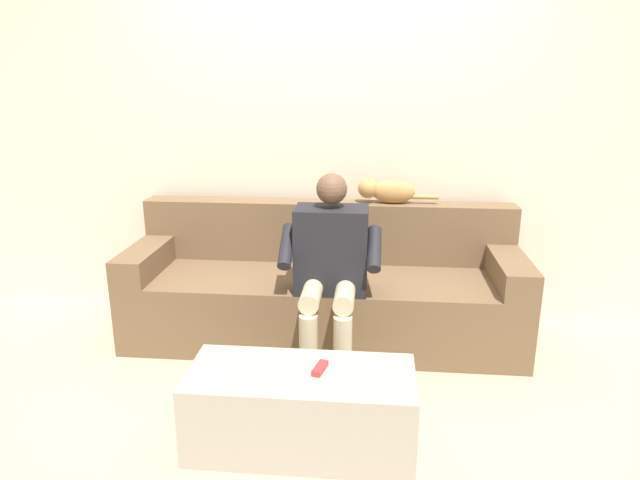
{
  "coord_description": "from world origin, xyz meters",
  "views": [
    {
      "loc": [
        -0.3,
        3.22,
        1.64
      ],
      "look_at": [
        0.0,
        0.13,
        0.72
      ],
      "focal_mm": 31.7,
      "sensor_mm": 36.0,
      "label": 1
    }
  ],
  "objects_px": {
    "remote_red": "(320,368)",
    "couch": "(324,290)",
    "cat_on_backrest": "(386,191)",
    "coffee_table": "(301,409)",
    "remote_white": "(212,374)",
    "person_solo_seated": "(330,261)"
  },
  "relations": [
    {
      "from": "cat_on_backrest",
      "to": "remote_red",
      "type": "height_order",
      "value": "cat_on_backrest"
    },
    {
      "from": "cat_on_backrest",
      "to": "remote_red",
      "type": "bearing_deg",
      "value": 78.02
    },
    {
      "from": "remote_white",
      "to": "remote_red",
      "type": "xyz_separation_m",
      "value": [
        -0.46,
        -0.1,
        -0.0
      ]
    },
    {
      "from": "remote_red",
      "to": "remote_white",
      "type": "bearing_deg",
      "value": -64.07
    },
    {
      "from": "couch",
      "to": "cat_on_backrest",
      "type": "distance_m",
      "value": 0.76
    },
    {
      "from": "couch",
      "to": "coffee_table",
      "type": "bearing_deg",
      "value": 90.0
    },
    {
      "from": "couch",
      "to": "cat_on_backrest",
      "type": "height_order",
      "value": "cat_on_backrest"
    },
    {
      "from": "person_solo_seated",
      "to": "remote_white",
      "type": "xyz_separation_m",
      "value": [
        0.45,
        0.86,
        -0.24
      ]
    },
    {
      "from": "cat_on_backrest",
      "to": "remote_red",
      "type": "xyz_separation_m",
      "value": [
        0.3,
        1.39,
        -0.53
      ]
    },
    {
      "from": "coffee_table",
      "to": "cat_on_backrest",
      "type": "xyz_separation_m",
      "value": [
        -0.38,
        -1.41,
        0.72
      ]
    },
    {
      "from": "person_solo_seated",
      "to": "cat_on_backrest",
      "type": "distance_m",
      "value": 0.76
    },
    {
      "from": "coffee_table",
      "to": "cat_on_backrest",
      "type": "relative_size",
      "value": 1.95
    },
    {
      "from": "coffee_table",
      "to": "person_solo_seated",
      "type": "bearing_deg",
      "value": -95.02
    },
    {
      "from": "couch",
      "to": "remote_red",
      "type": "height_order",
      "value": "couch"
    },
    {
      "from": "cat_on_backrest",
      "to": "coffee_table",
      "type": "bearing_deg",
      "value": 74.99
    },
    {
      "from": "cat_on_backrest",
      "to": "remote_red",
      "type": "relative_size",
      "value": 4.32
    },
    {
      "from": "coffee_table",
      "to": "remote_white",
      "type": "bearing_deg",
      "value": 11.26
    },
    {
      "from": "remote_white",
      "to": "remote_red",
      "type": "relative_size",
      "value": 0.95
    },
    {
      "from": "remote_red",
      "to": "couch",
      "type": "bearing_deg",
      "value": -161.63
    },
    {
      "from": "person_solo_seated",
      "to": "cat_on_backrest",
      "type": "relative_size",
      "value": 2.15
    },
    {
      "from": "coffee_table",
      "to": "cat_on_backrest",
      "type": "bearing_deg",
      "value": -105.01
    },
    {
      "from": "person_solo_seated",
      "to": "remote_red",
      "type": "distance_m",
      "value": 0.8
    }
  ]
}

